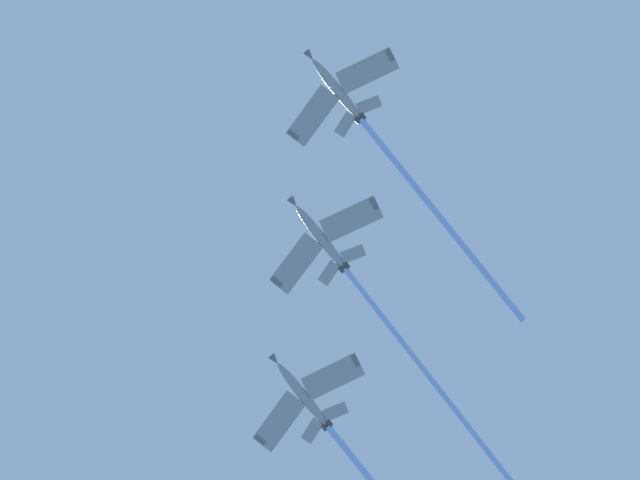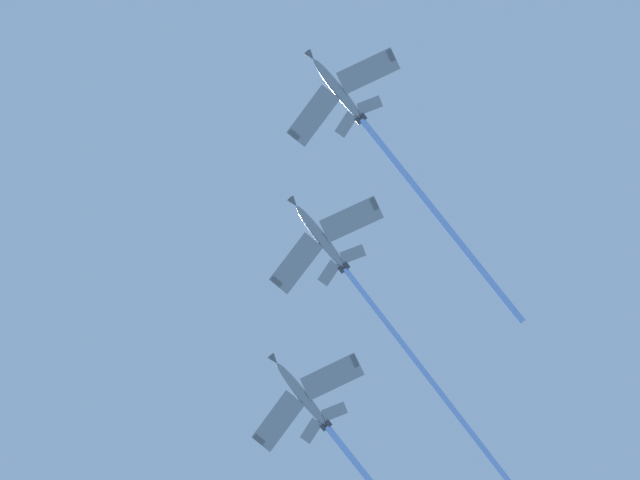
% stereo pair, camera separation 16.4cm
% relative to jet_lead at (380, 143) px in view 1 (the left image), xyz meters
% --- Properties ---
extents(jet_lead, '(48.87, 19.79, 16.40)m').
position_rel_jet_lead_xyz_m(jet_lead, '(0.00, 0.00, 0.00)').
color(jet_lead, gray).
extents(jet_second, '(52.11, 19.78, 16.49)m').
position_rel_jet_lead_xyz_m(jet_second, '(11.08, 18.23, -4.66)').
color(jet_second, gray).
extents(jet_third, '(47.86, 19.88, 14.88)m').
position_rel_jet_lead_xyz_m(jet_third, '(23.93, 37.60, -9.07)').
color(jet_third, gray).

